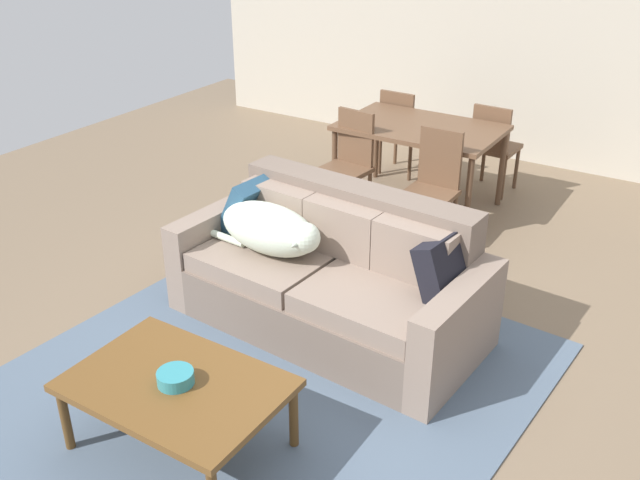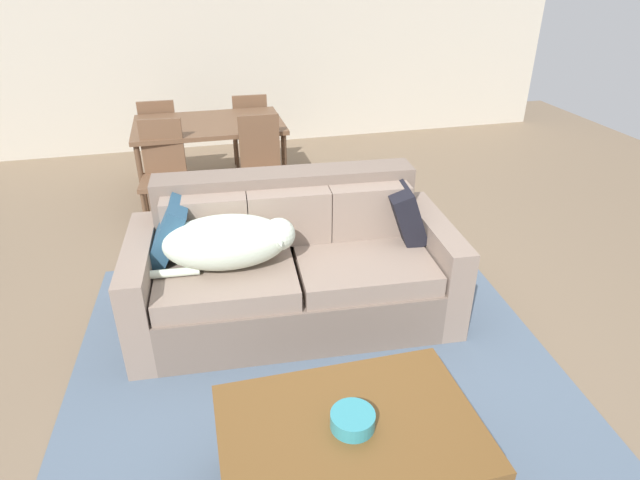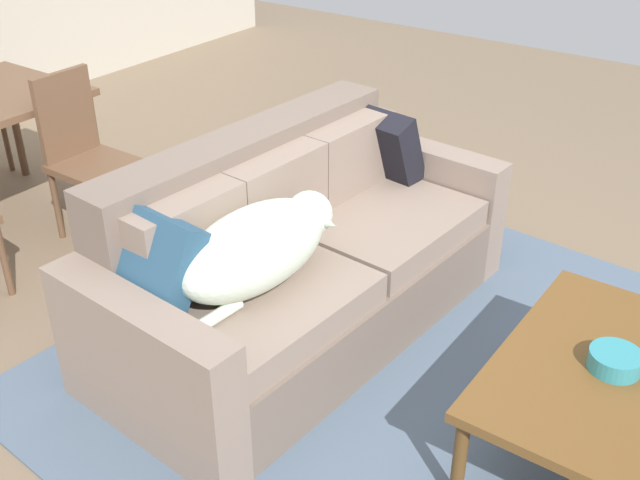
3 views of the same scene
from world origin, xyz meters
The scene contains 14 objects.
ground_plane centered at (0.00, 0.00, 0.00)m, with size 10.00×10.00×0.00m, color #79644E.
back_partition centered at (0.00, 4.00, 1.35)m, with size 8.00×0.12×2.70m, color beige.
area_rug centered at (-0.21, -0.73, 0.01)m, with size 2.84×3.27×0.01m, color slate.
couch centered at (-0.20, 0.17, 0.35)m, with size 2.12×1.10×0.91m.
dog_on_left_cushion centered at (-0.60, 0.05, 0.65)m, with size 0.92×0.41×0.33m.
throw_pillow_by_left_arm centered at (-0.96, 0.28, 0.66)m, with size 0.11×0.40×0.40m, color #284D68.
throw_pillow_by_right_arm centered at (0.57, 0.18, 0.65)m, with size 0.15×0.37×0.37m, color black.
coffee_table centered at (-0.25, -1.28, 0.39)m, with size 1.09×0.75×0.43m.
bowl_on_coffee_table centered at (-0.24, -1.28, 0.47)m, with size 0.19×0.19×0.07m, color teal.
dining_table centered at (-0.58, 2.28, 0.69)m, with size 1.39×0.90×0.76m.
dining_chair_near_left centered at (-1.01, 1.77, 0.51)m, with size 0.44×0.44×0.94m.
dining_chair_near_right centered at (-0.17, 1.68, 0.51)m, with size 0.40×0.40×0.94m.
dining_chair_far_left centered at (-1.06, 2.89, 0.49)m, with size 0.41×0.41×0.87m.
dining_chair_far_right centered at (-0.11, 2.92, 0.49)m, with size 0.41×0.41×0.87m.
Camera 1 is at (1.92, -3.35, 2.72)m, focal length 40.16 mm.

